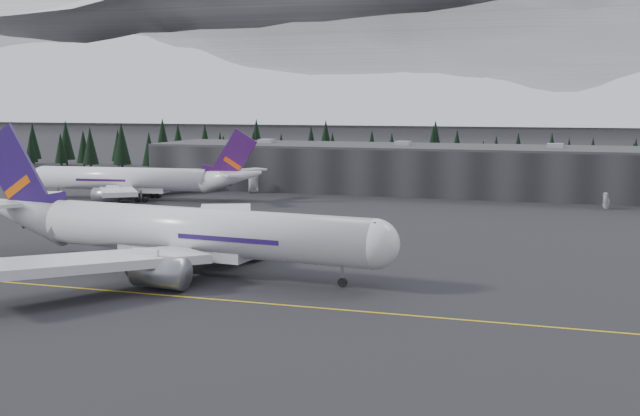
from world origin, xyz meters
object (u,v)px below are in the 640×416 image
(terminal, at_px, (439,169))
(jet_main, at_px, (167,230))
(gse_vehicle_a, at_px, (254,190))
(gse_vehicle_b, at_px, (606,206))
(jet_parked, at_px, (143,180))

(terminal, bearing_deg, jet_main, -100.43)
(gse_vehicle_a, xyz_separation_m, gse_vehicle_b, (89.53, -5.20, -0.15))
(jet_main, bearing_deg, gse_vehicle_b, 60.10)
(jet_main, distance_m, gse_vehicle_a, 99.59)
(jet_parked, xyz_separation_m, gse_vehicle_b, (109.87, 17.33, -4.43))
(gse_vehicle_a, height_order, gse_vehicle_b, gse_vehicle_a)
(jet_main, relative_size, gse_vehicle_a, 12.39)
(jet_main, relative_size, jet_parked, 1.17)
(jet_main, distance_m, gse_vehicle_b, 110.70)
(gse_vehicle_b, bearing_deg, jet_parked, -108.93)
(jet_parked, relative_size, gse_vehicle_b, 15.93)
(terminal, height_order, gse_vehicle_b, terminal)
(jet_parked, bearing_deg, gse_vehicle_a, -138.06)
(jet_main, xyz_separation_m, gse_vehicle_b, (63.22, 90.71, -5.29))
(terminal, xyz_separation_m, gse_vehicle_b, (42.40, -22.42, -5.64))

